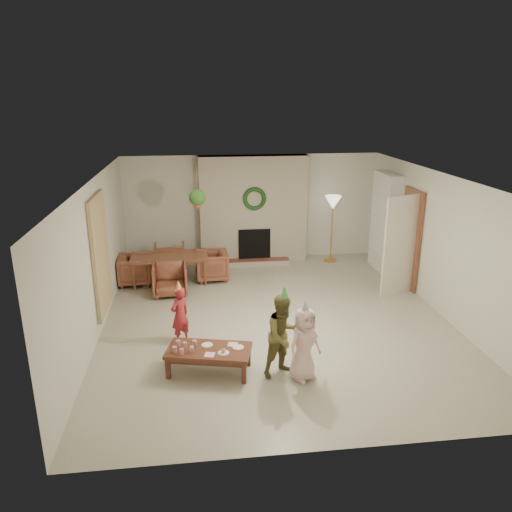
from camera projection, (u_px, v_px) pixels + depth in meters
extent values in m
plane|color=#B7B29E|center=(275.00, 318.00, 8.82)|extent=(7.00, 7.00, 0.00)
plane|color=white|center=(277.00, 178.00, 8.05)|extent=(7.00, 7.00, 0.00)
plane|color=silver|center=(252.00, 208.00, 11.74)|extent=(7.00, 0.00, 7.00)
plane|color=silver|center=(331.00, 351.00, 5.14)|extent=(7.00, 0.00, 7.00)
plane|color=silver|center=(96.00, 258.00, 8.08)|extent=(0.00, 7.00, 7.00)
plane|color=silver|center=(442.00, 245.00, 8.79)|extent=(0.00, 7.00, 7.00)
cube|color=#522315|center=(253.00, 209.00, 11.55)|extent=(2.50, 0.40, 2.50)
cube|color=#5C1C19|center=(255.00, 262.00, 11.59)|extent=(1.60, 0.30, 0.12)
cube|color=black|center=(254.00, 244.00, 11.63)|extent=(0.75, 0.12, 0.75)
torus|color=#184119|center=(254.00, 199.00, 11.24)|extent=(0.54, 0.10, 0.54)
cylinder|color=gold|center=(330.00, 260.00, 11.87)|extent=(0.30, 0.30, 0.03)
cylinder|color=gold|center=(332.00, 231.00, 11.64)|extent=(0.03, 0.03, 1.43)
cone|color=beige|center=(333.00, 203.00, 11.43)|extent=(0.38, 0.38, 0.32)
cube|color=white|center=(385.00, 222.00, 10.99)|extent=(0.30, 1.00, 2.20)
cube|color=white|center=(382.00, 250.00, 11.19)|extent=(0.30, 0.92, 0.03)
cube|color=white|center=(383.00, 233.00, 11.07)|extent=(0.30, 0.92, 0.03)
cube|color=white|center=(385.00, 216.00, 10.94)|extent=(0.30, 0.92, 0.03)
cube|color=white|center=(386.00, 198.00, 10.82)|extent=(0.30, 0.92, 0.03)
cube|color=#AE2032|center=(384.00, 246.00, 11.00)|extent=(0.20, 0.40, 0.24)
cube|color=navy|center=(382.00, 227.00, 11.07)|extent=(0.20, 0.44, 0.24)
cube|color=#AD6925|center=(386.00, 211.00, 10.81)|extent=(0.20, 0.36, 0.22)
cube|color=brown|center=(411.00, 239.00, 9.99)|extent=(0.05, 0.86, 2.04)
cube|color=beige|center=(400.00, 246.00, 9.59)|extent=(0.77, 0.32, 2.00)
cube|color=beige|center=(100.00, 254.00, 8.28)|extent=(0.06, 1.20, 2.00)
imported|color=brown|center=(170.00, 269.00, 10.46)|extent=(1.65, 0.97, 0.57)
imported|color=brown|center=(170.00, 280.00, 9.79)|extent=(0.70, 0.72, 0.63)
imported|color=brown|center=(170.00, 258.00, 11.12)|extent=(0.70, 0.72, 0.63)
imported|color=brown|center=(136.00, 270.00, 10.34)|extent=(0.72, 0.70, 0.63)
imported|color=brown|center=(212.00, 266.00, 10.59)|extent=(0.72, 0.70, 0.63)
cylinder|color=tan|center=(197.00, 186.00, 9.42)|extent=(0.01, 0.01, 0.70)
cylinder|color=#9E4033|center=(198.00, 204.00, 9.53)|extent=(0.16, 0.16, 0.12)
sphere|color=#26541C|center=(197.00, 198.00, 9.49)|extent=(0.32, 0.32, 0.32)
cube|color=#5A2E1E|center=(209.00, 351.00, 7.01)|extent=(1.29, 0.85, 0.05)
cube|color=#5A2E1E|center=(209.00, 355.00, 7.03)|extent=(1.18, 0.74, 0.07)
cube|color=#5A2E1E|center=(168.00, 369.00, 6.89)|extent=(0.08, 0.08, 0.31)
cube|color=#5A2E1E|center=(244.00, 373.00, 6.78)|extent=(0.08, 0.08, 0.31)
cube|color=#5A2E1E|center=(177.00, 352.00, 7.35)|extent=(0.08, 0.08, 0.31)
cube|color=#5A2E1E|center=(248.00, 356.00, 7.24)|extent=(0.08, 0.08, 0.31)
cylinder|color=silver|center=(175.00, 349.00, 6.91)|extent=(0.08, 0.08, 0.08)
cylinder|color=silver|center=(178.00, 343.00, 7.08)|extent=(0.08, 0.08, 0.08)
cylinder|color=silver|center=(182.00, 351.00, 6.85)|extent=(0.08, 0.08, 0.08)
cylinder|color=silver|center=(185.00, 345.00, 7.02)|extent=(0.08, 0.08, 0.08)
cylinder|color=silver|center=(192.00, 349.00, 6.91)|extent=(0.08, 0.08, 0.08)
cylinder|color=silver|center=(195.00, 343.00, 7.08)|extent=(0.08, 0.08, 0.08)
cylinder|color=white|center=(207.00, 345.00, 7.11)|extent=(0.20, 0.20, 0.01)
cylinder|color=white|center=(223.00, 353.00, 6.89)|extent=(0.20, 0.20, 0.01)
cylinder|color=white|center=(238.00, 347.00, 7.04)|extent=(0.20, 0.20, 0.01)
sphere|color=tan|center=(223.00, 350.00, 6.88)|extent=(0.08, 0.08, 0.06)
cube|color=#EDAFC3|center=(210.00, 355.00, 6.84)|extent=(0.16, 0.16, 0.01)
cube|color=#EDAFC3|center=(233.00, 344.00, 7.12)|extent=(0.16, 0.16, 0.01)
imported|color=maroon|center=(180.00, 315.00, 7.82)|extent=(0.41, 0.39, 0.94)
cone|color=#F4CB51|center=(178.00, 286.00, 7.67)|extent=(0.16, 0.16, 0.18)
imported|color=brown|center=(284.00, 335.00, 6.89)|extent=(0.72, 0.66, 1.20)
cone|color=#4DB04B|center=(284.00, 293.00, 6.69)|extent=(0.15, 0.15, 0.20)
imported|color=#FACAC8|center=(304.00, 344.00, 6.79)|extent=(0.62, 0.55, 1.06)
cone|color=#B3B4BA|center=(305.00, 306.00, 6.61)|extent=(0.18, 0.18, 0.19)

